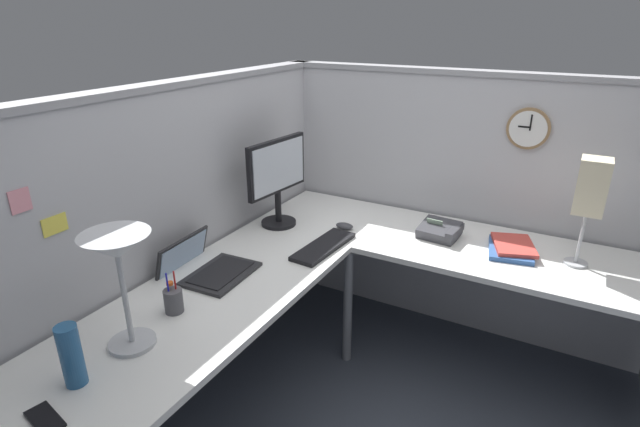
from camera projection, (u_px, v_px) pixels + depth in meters
ground_plane at (360, 384)px, 2.67m from camera, size 6.80×6.80×0.00m
cubicle_wall_back at (176, 244)px, 2.47m from camera, size 2.57×0.12×1.58m
cubicle_wall_right at (464, 205)px, 2.96m from camera, size 0.12×2.37×1.58m
desk at (361, 298)px, 2.29m from camera, size 2.35×2.15×0.73m
monitor at (277, 176)px, 2.75m from camera, size 0.46×0.20×0.50m
laptop at (204, 267)px, 2.32m from camera, size 0.36×0.40×0.22m
keyboard at (324, 246)px, 2.56m from camera, size 0.44×0.17×0.02m
computer_mouse at (345, 226)px, 2.79m from camera, size 0.06×0.10×0.03m
desk_lamp_dome at (118, 256)px, 1.68m from camera, size 0.24×0.24×0.44m
pen_cup at (173, 300)px, 2.00m from camera, size 0.08×0.08×0.18m
cell_phone at (45, 419)px, 1.47m from camera, size 0.10×0.15×0.01m
thermos_flask at (71, 356)px, 1.58m from camera, size 0.07×0.07×0.22m
office_phone at (441, 231)px, 2.67m from camera, size 0.21×0.22×0.11m
book_stack at (512, 248)px, 2.52m from camera, size 0.33×0.27×0.04m
desk_lamp_paper at (591, 190)px, 2.26m from camera, size 0.13×0.13×0.53m
wall_clock at (528, 128)px, 2.60m from camera, size 0.04×0.22×0.22m
pinned_note_leftmost at (55, 225)px, 1.81m from camera, size 0.10×0.00×0.07m
pinned_note_middle at (20, 201)px, 1.68m from camera, size 0.07×0.00×0.08m
pinned_note_rightmost at (257, 151)px, 2.84m from camera, size 0.11×0.00×0.06m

